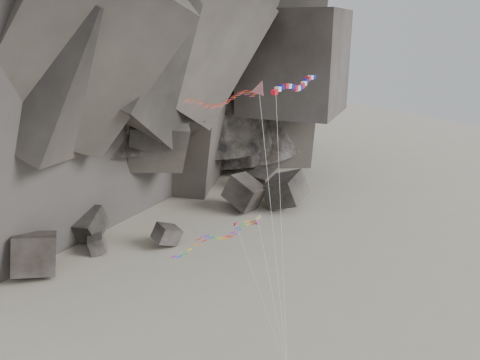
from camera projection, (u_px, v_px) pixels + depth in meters
ground at (276, 340)px, 57.06m from camera, size 260.00×260.00×0.00m
boulder_field at (104, 238)px, 77.36m from camera, size 76.24×20.24×9.01m
delta_kite at (220, 99)px, 44.74m from camera, size 9.53×8.93×29.79m
banner_kite at (296, 86)px, 56.31m from camera, size 17.62×15.17×28.45m
parafoil_kite at (215, 237)px, 49.28m from camera, size 12.27×8.71×14.49m
pennant_kite at (245, 252)px, 51.82m from camera, size 0.55×9.58×13.97m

